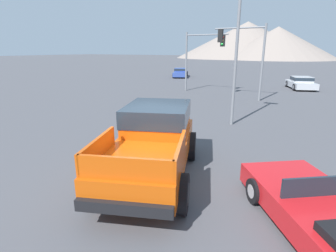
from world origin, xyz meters
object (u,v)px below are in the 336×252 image
parked_car_blue (180,72)px  red_convertible_car (331,221)px  traffic_light_main (243,48)px  orange_pickup_truck (154,137)px  street_lamp_post (238,29)px  parked_car_silver (301,83)px  traffic_light_crosswalk (202,50)px

parked_car_blue → red_convertible_car: bearing=99.0°
red_convertible_car → traffic_light_main: (-5.14, 14.48, 3.29)m
orange_pickup_truck → street_lamp_post: (0.68, 6.32, 3.35)m
orange_pickup_truck → parked_car_silver: size_ratio=1.27×
red_convertible_car → traffic_light_main: size_ratio=0.89×
parked_car_silver → traffic_light_main: (-3.85, -8.03, 3.12)m
parked_car_blue → parked_car_silver: bearing=140.2°
red_convertible_car → traffic_light_main: 15.72m
parked_car_silver → red_convertible_car: bearing=-105.1°
traffic_light_crosswalk → street_lamp_post: (5.15, -9.21, 0.94)m
red_convertible_car → street_lamp_post: 9.18m
traffic_light_crosswalk → parked_car_silver: bearing=38.0°
orange_pickup_truck → red_convertible_car: orange_pickup_truck is taller
orange_pickup_truck → traffic_light_crosswalk: traffic_light_crosswalk is taller
red_convertible_car → parked_car_blue: (-16.20, 27.44, 0.19)m
traffic_light_crosswalk → street_lamp_post: size_ratio=0.68×
parked_car_blue → parked_car_silver: (14.90, -4.93, -0.02)m
traffic_light_main → parked_car_silver: bearing=-115.6°
orange_pickup_truck → parked_car_silver: orange_pickup_truck is taller
parked_car_silver → street_lamp_post: (-2.54, -15.22, 3.88)m
parked_car_blue → traffic_light_main: 17.31m
orange_pickup_truck → parked_car_blue: bearing=94.5°
red_convertible_car → parked_car_silver: 22.55m
street_lamp_post → traffic_light_crosswalk: bearing=119.2°
orange_pickup_truck → traffic_light_crosswalk: size_ratio=1.11×
street_lamp_post → parked_car_blue: bearing=121.5°
orange_pickup_truck → street_lamp_post: street_lamp_post is taller
traffic_light_crosswalk → parked_car_blue: bearing=123.4°
parked_car_blue → traffic_light_main: traffic_light_main is taller
red_convertible_car → parked_car_silver: (-1.30, 22.51, 0.17)m
orange_pickup_truck → traffic_light_main: bearing=73.4°
parked_car_silver → traffic_light_crosswalk: size_ratio=0.88×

